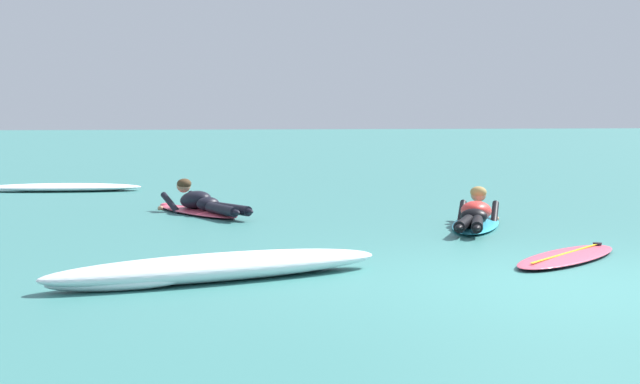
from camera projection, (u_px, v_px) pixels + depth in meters
name	position (u px, v px, depth m)	size (l,w,h in m)	color
ground_plane	(349.00, 191.00, 18.34)	(120.00, 120.00, 0.00)	#387A75
surfer_near	(475.00, 217.00, 12.61)	(1.39, 2.55, 0.54)	#2DB2D1
surfer_far	(200.00, 205.00, 14.20)	(1.45, 2.48, 0.54)	#E54C66
drifting_surfboard	(568.00, 256.00, 9.87)	(1.84, 1.80, 0.16)	#E54C66
whitewater_front	(62.00, 188.00, 18.26)	(2.99, 0.97, 0.15)	white
whitewater_mid_left	(218.00, 268.00, 8.66)	(3.20, 1.56, 0.24)	white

